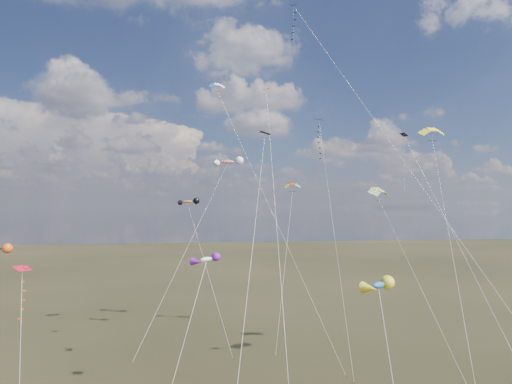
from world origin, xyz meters
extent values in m
cube|color=black|center=(10.84, 30.40, 29.54)|extent=(1.42, 1.41, 0.33)
cylinder|color=silver|center=(9.99, 22.02, 14.77)|extent=(1.73, 16.80, 29.55)
cube|color=#332316|center=(9.13, 13.63, 0.06)|extent=(0.10, 0.10, 0.12)
cube|color=#081649|center=(4.23, 18.25, 39.64)|extent=(0.80, 0.76, 0.31)
cylinder|color=silver|center=(10.91, 4.47, 19.82)|extent=(13.38, 27.59, 39.65)
cube|color=black|center=(-0.70, 8.81, 23.81)|extent=(1.05, 1.09, 0.31)
cylinder|color=silver|center=(-3.57, -0.52, 11.91)|extent=(5.77, 18.68, 23.83)
cube|color=red|center=(-20.03, 8.22, 12.61)|extent=(1.53, 1.53, 0.34)
cylinder|color=silver|center=(-18.94, 4.71, 6.31)|extent=(2.21, 7.05, 12.62)
cube|color=#10114F|center=(15.01, 14.26, 24.94)|extent=(0.80, 0.85, 0.34)
cylinder|color=silver|center=(17.38, 7.32, 12.47)|extent=(4.77, 13.89, 24.95)
cube|color=#DD3D07|center=(0.47, 14.47, 29.17)|extent=(0.96, 0.93, 0.28)
cylinder|color=silver|center=(-0.57, 4.09, 14.58)|extent=(2.10, 20.78, 29.18)
cylinder|color=silver|center=(16.87, 8.71, 13.26)|extent=(8.65, 21.11, 26.53)
cylinder|color=silver|center=(2.92, 23.44, 17.05)|extent=(12.14, 16.10, 34.10)
cube|color=#332316|center=(8.98, 15.40, 0.06)|extent=(0.10, 0.10, 0.12)
cylinder|color=silver|center=(15.25, 11.16, 9.66)|extent=(2.84, 13.28, 19.34)
cylinder|color=silver|center=(5.44, 28.08, 10.35)|extent=(4.81, 10.93, 20.71)
cube|color=#332316|center=(3.05, 22.63, 0.06)|extent=(0.10, 0.10, 0.12)
ellipsoid|color=#CD6A18|center=(-7.00, 35.29, 18.17)|extent=(3.10, 2.03, 1.07)
cylinder|color=silver|center=(-4.45, 28.89, 9.08)|extent=(5.14, 12.82, 18.18)
cube|color=#332316|center=(-1.90, 22.49, 0.06)|extent=(0.10, 0.10, 0.12)
ellipsoid|color=white|center=(-6.07, 2.43, 13.71)|extent=(2.11, 2.08, 0.73)
cylinder|color=silver|center=(-8.23, -0.90, 6.85)|extent=(4.36, 6.70, 13.72)
ellipsoid|color=red|center=(-1.09, 38.00, 24.22)|extent=(4.37, 2.66, 1.41)
cylinder|color=silver|center=(-7.14, 30.58, 12.11)|extent=(12.13, 14.88, 24.23)
cube|color=#332316|center=(-13.18, 23.16, 0.06)|extent=(0.10, 0.10, 0.12)
ellipsoid|color=#1968AD|center=(3.42, -4.95, 12.86)|extent=(2.14, 1.77, 0.91)
camera|label=1|loc=(-7.81, -29.87, 17.31)|focal=32.00mm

